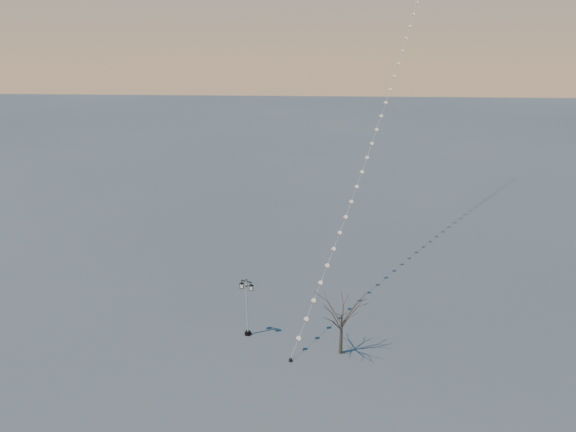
{
  "coord_description": "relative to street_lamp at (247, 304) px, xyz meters",
  "views": [
    {
      "loc": [
        3.64,
        -28.87,
        20.82
      ],
      "look_at": [
        1.47,
        6.18,
        8.04
      ],
      "focal_mm": 31.56,
      "sensor_mm": 36.0,
      "label": 1
    }
  ],
  "objects": [
    {
      "name": "kite_train",
      "position": [
        11.06,
        17.05,
        14.36
      ],
      "size": [
        16.15,
        40.75,
        33.86
      ],
      "rotation": [
        0.0,
        0.0,
        0.25
      ],
      "color": "black",
      "rests_on": "ground"
    },
    {
      "name": "bare_tree",
      "position": [
        6.68,
        -1.86,
        0.56
      ],
      "size": [
        2.65,
        2.65,
        4.39
      ],
      "rotation": [
        0.0,
        0.0,
        -0.05
      ],
      "color": "#493C2F",
      "rests_on": "ground"
    },
    {
      "name": "street_lamp",
      "position": [
        0.0,
        0.0,
        0.0
      ],
      "size": [
        1.1,
        0.66,
        4.51
      ],
      "rotation": [
        0.0,
        0.0,
        -0.36
      ],
      "color": "black",
      "rests_on": "ground"
    },
    {
      "name": "ground",
      "position": [
        1.25,
        -2.72,
        -2.49
      ],
      "size": [
        300.0,
        300.0,
        0.0
      ],
      "primitive_type": "plane",
      "color": "#4C4E4D",
      "rests_on": "ground"
    }
  ]
}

